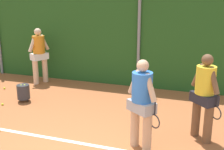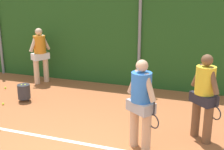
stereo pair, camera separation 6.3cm
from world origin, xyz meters
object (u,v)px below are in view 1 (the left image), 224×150
ball_hopper (23,92)px  tennis_ball_7 (2,104)px  player_foreground_near (142,101)px  tennis_ball_0 (4,88)px  player_midcourt (205,93)px  player_backcourt_far (39,53)px  tennis_ball_5 (134,98)px

ball_hopper → tennis_ball_7: 0.66m
player_foreground_near → tennis_ball_0: (-5.12, 2.26, -1.01)m
player_midcourt → player_backcourt_far: (-5.50, 2.44, 0.03)m
tennis_ball_7 → player_foreground_near: bearing=-14.0°
tennis_ball_5 → tennis_ball_7: 3.77m
player_foreground_near → tennis_ball_5: player_foreground_near is taller
player_backcourt_far → tennis_ball_7: (0.13, -2.22, -1.04)m
player_midcourt → tennis_ball_7: size_ratio=28.37×
player_midcourt → player_backcourt_far: player_backcourt_far is taller
ball_hopper → tennis_ball_7: ball_hopper is taller
tennis_ball_5 → tennis_ball_7: bearing=-153.3°
player_midcourt → tennis_ball_5: bearing=-178.6°
tennis_ball_5 → player_foreground_near: bearing=-72.6°
player_foreground_near → ball_hopper: 4.20m
ball_hopper → tennis_ball_5: 3.24m
player_backcourt_far → ball_hopper: size_ratio=3.73×
ball_hopper → tennis_ball_7: (-0.39, -0.47, -0.26)m
ball_hopper → tennis_ball_7: size_ratio=7.78×
player_foreground_near → player_midcourt: (1.14, 0.83, 0.01)m
player_midcourt → tennis_ball_5: 2.95m
player_midcourt → tennis_ball_7: 5.47m
tennis_ball_0 → player_backcourt_far: bearing=53.3°
tennis_ball_0 → tennis_ball_7: 1.50m
player_midcourt → tennis_ball_7: player_midcourt is taller
tennis_ball_7 → player_backcourt_far: bearing=93.4°
tennis_ball_5 → ball_hopper: bearing=-157.7°
player_backcourt_far → tennis_ball_7: 2.46m
player_backcourt_far → tennis_ball_0: bearing=170.5°
player_midcourt → ball_hopper: player_midcourt is taller
ball_hopper → tennis_ball_5: size_ratio=7.78×
player_foreground_near → player_midcourt: bearing=70.5°
tennis_ball_0 → player_midcourt: bearing=-12.9°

